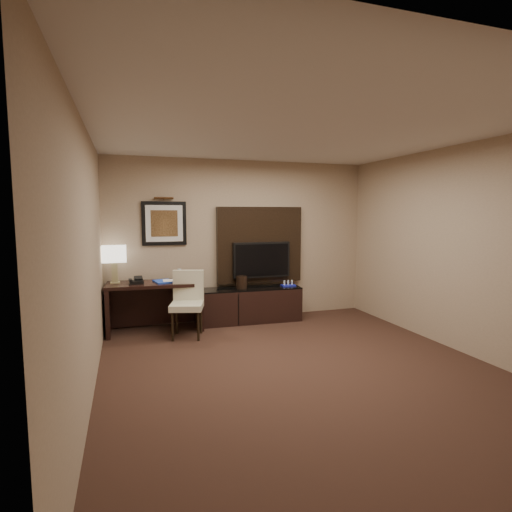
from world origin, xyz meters
name	(u,v)px	position (x,y,z in m)	size (l,w,h in m)	color
floor	(302,371)	(0.00, 0.00, -0.01)	(4.50, 5.00, 0.01)	#341E17
ceiling	(305,131)	(0.00, 0.00, 2.70)	(4.50, 5.00, 0.01)	silver
wall_back	(242,240)	(0.00, 2.50, 1.35)	(4.50, 0.01, 2.70)	tan
wall_front	(504,301)	(0.00, -2.50, 1.35)	(4.50, 0.01, 2.70)	tan
wall_left	(87,262)	(-2.25, 0.00, 1.35)	(0.01, 5.00, 2.70)	tan
wall_right	(462,249)	(2.25, 0.00, 1.35)	(0.01, 5.00, 2.70)	tan
desk	(155,307)	(-1.50, 2.15, 0.38)	(1.42, 0.61, 0.76)	black
credenza	(251,305)	(0.07, 2.20, 0.29)	(1.67, 0.46, 0.57)	black
tv_wall_panel	(260,245)	(0.30, 2.44, 1.27)	(1.50, 0.12, 1.30)	black
tv	(261,260)	(0.30, 2.34, 1.02)	(1.00, 0.08, 0.60)	black
artwork	(164,223)	(-1.30, 2.48, 1.65)	(0.70, 0.04, 0.70)	black
picture_light	(164,198)	(-1.30, 2.44, 2.05)	(0.04, 0.04, 0.30)	#432915
desk_chair	(187,305)	(-1.08, 1.68, 0.48)	(0.46, 0.53, 0.95)	beige
table_lamp	(114,264)	(-2.07, 2.27, 1.05)	(0.36, 0.20, 0.58)	tan
desk_phone	(136,280)	(-1.76, 2.11, 0.81)	(0.20, 0.18, 0.10)	black
blue_folder	(163,281)	(-1.36, 2.13, 0.77)	(0.26, 0.34, 0.02)	#1C3FB6
book	(163,274)	(-1.37, 2.13, 0.88)	(0.18, 0.02, 0.24)	beige
water_bottle	(179,274)	(-1.11, 2.23, 0.85)	(0.06, 0.06, 0.18)	silver
ice_bucket	(242,282)	(-0.09, 2.20, 0.68)	(0.19, 0.19, 0.21)	black
minibar_tray	(288,283)	(0.72, 2.17, 0.62)	(0.24, 0.14, 0.09)	#1B23B5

